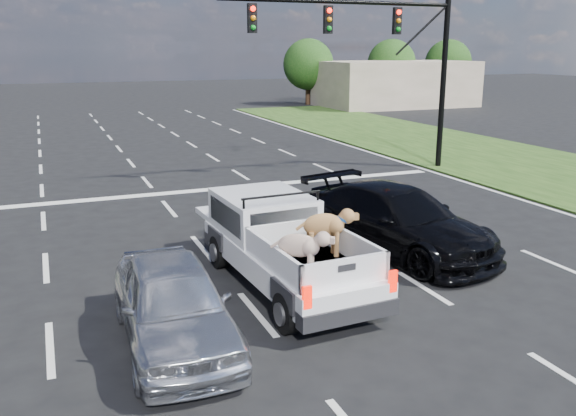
# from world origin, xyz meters

# --- Properties ---
(ground) EXTENTS (160.00, 160.00, 0.00)m
(ground) POSITION_xyz_m (0.00, 0.00, 0.00)
(ground) COLOR black
(ground) RESTS_ON ground
(road_markings) EXTENTS (17.75, 60.00, 0.01)m
(road_markings) POSITION_xyz_m (0.00, 6.56, 0.01)
(road_markings) COLOR silver
(road_markings) RESTS_ON ground
(traffic_signal) EXTENTS (9.11, 0.31, 7.00)m
(traffic_signal) POSITION_xyz_m (7.20, 10.50, 4.73)
(traffic_signal) COLOR black
(traffic_signal) RESTS_ON ground
(building_right) EXTENTS (12.00, 7.00, 3.60)m
(building_right) POSITION_xyz_m (22.00, 34.00, 1.80)
(building_right) COLOR #C5AF96
(building_right) RESTS_ON ground
(tree_far_d) EXTENTS (4.20, 4.20, 5.40)m
(tree_far_d) POSITION_xyz_m (16.00, 38.00, 3.29)
(tree_far_d) COLOR #332114
(tree_far_d) RESTS_ON ground
(tree_far_e) EXTENTS (4.20, 4.20, 5.40)m
(tree_far_e) POSITION_xyz_m (24.00, 38.00, 3.29)
(tree_far_e) COLOR #332114
(tree_far_e) RESTS_ON ground
(tree_far_f) EXTENTS (4.20, 4.20, 5.40)m
(tree_far_f) POSITION_xyz_m (30.00, 38.00, 3.29)
(tree_far_f) COLOR #332114
(tree_far_f) RESTS_ON ground
(pickup_truck) EXTENTS (2.14, 5.12, 1.88)m
(pickup_truck) POSITION_xyz_m (-0.80, 1.14, 0.88)
(pickup_truck) COLOR black
(pickup_truck) RESTS_ON ground
(silver_sedan) EXTENTS (1.77, 4.17, 1.40)m
(silver_sedan) POSITION_xyz_m (-3.35, -0.58, 0.70)
(silver_sedan) COLOR silver
(silver_sedan) RESTS_ON ground
(black_coupe) EXTENTS (3.29, 5.61, 1.53)m
(black_coupe) POSITION_xyz_m (2.46, 2.09, 0.76)
(black_coupe) COLOR black
(black_coupe) RESTS_ON ground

